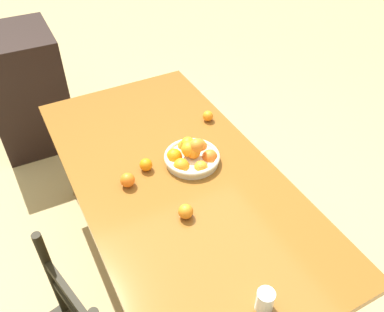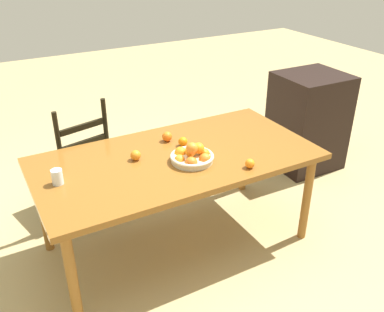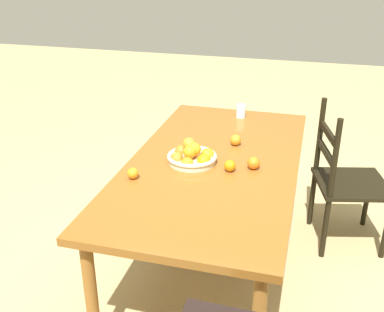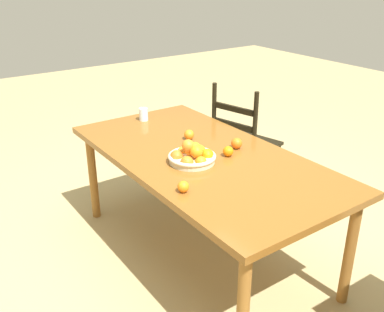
{
  "view_description": "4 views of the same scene",
  "coord_description": "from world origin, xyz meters",
  "px_view_note": "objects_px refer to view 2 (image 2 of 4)",
  "views": [
    {
      "loc": [
        -1.34,
        0.61,
        2.15
      ],
      "look_at": [
        0.05,
        -0.12,
        0.78
      ],
      "focal_mm": 37.94,
      "sensor_mm": 36.0,
      "label": 1
    },
    {
      "loc": [
        -1.14,
        -2.28,
        2.07
      ],
      "look_at": [
        0.05,
        -0.12,
        0.78
      ],
      "focal_mm": 39.84,
      "sensor_mm": 36.0,
      "label": 2
    },
    {
      "loc": [
        2.4,
        0.52,
        1.89
      ],
      "look_at": [
        0.05,
        -0.12,
        0.78
      ],
      "focal_mm": 43.21,
      "sensor_mm": 36.0,
      "label": 3
    },
    {
      "loc": [
        2.02,
        -1.5,
        1.83
      ],
      "look_at": [
        0.05,
        -0.12,
        0.78
      ],
      "focal_mm": 41.09,
      "sensor_mm": 36.0,
      "label": 4
    }
  ],
  "objects_px": {
    "chair_near_window": "(77,161)",
    "orange_loose_2": "(136,155)",
    "orange_loose_1": "(167,137)",
    "fruit_bowl": "(192,156)",
    "drinking_glass": "(57,177)",
    "orange_loose_3": "(250,164)",
    "dining_table": "(177,164)",
    "cabinet": "(308,121)",
    "orange_loose_0": "(183,142)"
  },
  "relations": [
    {
      "from": "chair_near_window",
      "to": "orange_loose_2",
      "type": "height_order",
      "value": "chair_near_window"
    },
    {
      "from": "orange_loose_1",
      "to": "fruit_bowl",
      "type": "bearing_deg",
      "value": -88.46
    },
    {
      "from": "chair_near_window",
      "to": "orange_loose_1",
      "type": "distance_m",
      "value": 0.84
    },
    {
      "from": "chair_near_window",
      "to": "drinking_glass",
      "type": "height_order",
      "value": "chair_near_window"
    },
    {
      "from": "fruit_bowl",
      "to": "drinking_glass",
      "type": "relative_size",
      "value": 3.06
    },
    {
      "from": "orange_loose_3",
      "to": "drinking_glass",
      "type": "height_order",
      "value": "drinking_glass"
    },
    {
      "from": "fruit_bowl",
      "to": "orange_loose_3",
      "type": "height_order",
      "value": "fruit_bowl"
    },
    {
      "from": "dining_table",
      "to": "fruit_bowl",
      "type": "bearing_deg",
      "value": -64.66
    },
    {
      "from": "cabinet",
      "to": "orange_loose_0",
      "type": "bearing_deg",
      "value": -165.24
    },
    {
      "from": "fruit_bowl",
      "to": "orange_loose_1",
      "type": "bearing_deg",
      "value": 91.54
    },
    {
      "from": "dining_table",
      "to": "drinking_glass",
      "type": "relative_size",
      "value": 20.0
    },
    {
      "from": "orange_loose_0",
      "to": "drinking_glass",
      "type": "relative_size",
      "value": 0.69
    },
    {
      "from": "fruit_bowl",
      "to": "cabinet",
      "type": "bearing_deg",
      "value": 20.8
    },
    {
      "from": "orange_loose_3",
      "to": "drinking_glass",
      "type": "bearing_deg",
      "value": 160.57
    },
    {
      "from": "fruit_bowl",
      "to": "drinking_glass",
      "type": "xyz_separation_m",
      "value": [
        -0.84,
        0.14,
        0.01
      ]
    },
    {
      "from": "drinking_glass",
      "to": "orange_loose_2",
      "type": "bearing_deg",
      "value": 6.16
    },
    {
      "from": "dining_table",
      "to": "fruit_bowl",
      "type": "distance_m",
      "value": 0.17
    },
    {
      "from": "fruit_bowl",
      "to": "orange_loose_1",
      "type": "height_order",
      "value": "fruit_bowl"
    },
    {
      "from": "cabinet",
      "to": "orange_loose_1",
      "type": "xyz_separation_m",
      "value": [
        -1.62,
        -0.26,
        0.31
      ]
    },
    {
      "from": "orange_loose_1",
      "to": "orange_loose_2",
      "type": "xyz_separation_m",
      "value": [
        -0.31,
        -0.16,
        -0.0
      ]
    },
    {
      "from": "dining_table",
      "to": "orange_loose_0",
      "type": "distance_m",
      "value": 0.19
    },
    {
      "from": "chair_near_window",
      "to": "orange_loose_1",
      "type": "relative_size",
      "value": 13.46
    },
    {
      "from": "dining_table",
      "to": "fruit_bowl",
      "type": "relative_size",
      "value": 6.54
    },
    {
      "from": "orange_loose_0",
      "to": "orange_loose_1",
      "type": "xyz_separation_m",
      "value": [
        -0.06,
        0.12,
        0.0
      ]
    },
    {
      "from": "orange_loose_0",
      "to": "orange_loose_3",
      "type": "distance_m",
      "value": 0.54
    },
    {
      "from": "orange_loose_1",
      "to": "orange_loose_3",
      "type": "xyz_separation_m",
      "value": [
        0.29,
        -0.61,
        -0.01
      ]
    },
    {
      "from": "orange_loose_0",
      "to": "drinking_glass",
      "type": "height_order",
      "value": "drinking_glass"
    },
    {
      "from": "chair_near_window",
      "to": "drinking_glass",
      "type": "relative_size",
      "value": 10.23
    },
    {
      "from": "orange_loose_2",
      "to": "fruit_bowl",
      "type": "bearing_deg",
      "value": -31.83
    },
    {
      "from": "orange_loose_0",
      "to": "orange_loose_3",
      "type": "height_order",
      "value": "orange_loose_0"
    },
    {
      "from": "chair_near_window",
      "to": "orange_loose_0",
      "type": "relative_size",
      "value": 14.82
    },
    {
      "from": "chair_near_window",
      "to": "orange_loose_3",
      "type": "distance_m",
      "value": 1.46
    },
    {
      "from": "orange_loose_0",
      "to": "orange_loose_2",
      "type": "bearing_deg",
      "value": -174.49
    },
    {
      "from": "orange_loose_1",
      "to": "orange_loose_2",
      "type": "distance_m",
      "value": 0.35
    },
    {
      "from": "dining_table",
      "to": "orange_loose_2",
      "type": "distance_m",
      "value": 0.29
    },
    {
      "from": "orange_loose_1",
      "to": "orange_loose_0",
      "type": "bearing_deg",
      "value": -62.56
    },
    {
      "from": "fruit_bowl",
      "to": "orange_loose_0",
      "type": "relative_size",
      "value": 4.43
    },
    {
      "from": "dining_table",
      "to": "orange_loose_3",
      "type": "distance_m",
      "value": 0.51
    },
    {
      "from": "fruit_bowl",
      "to": "orange_loose_2",
      "type": "xyz_separation_m",
      "value": [
        -0.32,
        0.2,
        -0.01
      ]
    },
    {
      "from": "cabinet",
      "to": "chair_near_window",
      "type": "bearing_deg",
      "value": 173.28
    },
    {
      "from": "orange_loose_3",
      "to": "fruit_bowl",
      "type": "bearing_deg",
      "value": 137.7
    },
    {
      "from": "dining_table",
      "to": "chair_near_window",
      "type": "height_order",
      "value": "chair_near_window"
    },
    {
      "from": "orange_loose_3",
      "to": "orange_loose_1",
      "type": "bearing_deg",
      "value": 115.36
    },
    {
      "from": "orange_loose_3",
      "to": "orange_loose_0",
      "type": "bearing_deg",
      "value": 114.83
    },
    {
      "from": "dining_table",
      "to": "drinking_glass",
      "type": "distance_m",
      "value": 0.79
    },
    {
      "from": "chair_near_window",
      "to": "cabinet",
      "type": "relative_size",
      "value": 1.05
    },
    {
      "from": "cabinet",
      "to": "fruit_bowl",
      "type": "height_order",
      "value": "cabinet"
    },
    {
      "from": "fruit_bowl",
      "to": "orange_loose_3",
      "type": "bearing_deg",
      "value": -42.3
    },
    {
      "from": "dining_table",
      "to": "cabinet",
      "type": "height_order",
      "value": "cabinet"
    },
    {
      "from": "orange_loose_2",
      "to": "orange_loose_3",
      "type": "xyz_separation_m",
      "value": [
        0.6,
        -0.45,
        -0.0
      ]
    }
  ]
}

